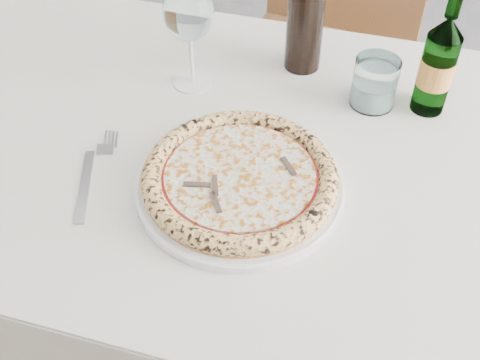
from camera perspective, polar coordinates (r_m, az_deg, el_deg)
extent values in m
cube|color=brown|center=(1.01, 1.19, 2.10)|extent=(1.33, 0.82, 0.04)
cube|color=beige|center=(0.99, 1.21, 3.08)|extent=(1.39, 0.88, 0.01)
cube|color=beige|center=(1.37, 4.42, 10.44)|extent=(1.34, 0.01, 0.22)
cylinder|color=brown|center=(1.64, -17.11, 2.46)|extent=(0.06, 0.06, 0.71)
cube|color=brown|center=(1.72, 7.18, 10.52)|extent=(0.55, 0.55, 0.04)
cylinder|color=brown|center=(1.98, 13.93, 6.24)|extent=(0.04, 0.04, 0.43)
cylinder|color=brown|center=(1.68, 10.46, -1.30)|extent=(0.04, 0.04, 0.43)
cylinder|color=brown|center=(2.06, 3.28, 9.34)|extent=(0.04, 0.04, 0.43)
cylinder|color=brown|center=(1.78, -1.66, 2.59)|extent=(0.04, 0.04, 0.43)
cylinder|color=white|center=(0.91, 0.00, -0.58)|extent=(0.32, 0.32, 0.01)
torus|color=white|center=(0.91, 0.00, -0.36)|extent=(0.32, 0.32, 0.01)
cylinder|color=#E2934F|center=(0.90, 0.00, 0.00)|extent=(0.29, 0.29, 0.01)
torus|color=#ECBD6A|center=(0.90, 0.00, 0.36)|extent=(0.30, 0.30, 0.03)
cylinder|color=red|center=(0.90, 0.00, 0.36)|extent=(0.25, 0.25, 0.00)
cylinder|color=#F7ECCE|center=(0.90, 0.00, 0.50)|extent=(0.23, 0.23, 0.00)
cube|color=#4F3E35|center=(0.89, 1.82, 0.43)|extent=(0.04, 0.01, 0.00)
cube|color=#4F3E35|center=(0.92, 0.60, 2.68)|extent=(0.01, 0.04, 0.00)
cube|color=#4F3E35|center=(0.90, -3.99, 1.30)|extent=(0.04, 0.01, 0.00)
cube|color=#4F3E35|center=(0.87, -0.47, -0.84)|extent=(0.01, 0.04, 0.00)
cube|color=#93989F|center=(0.95, -14.58, -0.68)|extent=(0.06, 0.15, 0.00)
cube|color=#93989F|center=(1.01, -12.55, 3.09)|extent=(0.03, 0.03, 0.00)
cylinder|color=#93989F|center=(1.03, -12.47, 4.26)|extent=(0.00, 0.04, 0.00)
cylinder|color=#93989F|center=(1.03, -12.13, 4.22)|extent=(0.00, 0.04, 0.00)
cylinder|color=#93989F|center=(1.03, -11.78, 4.17)|extent=(0.00, 0.04, 0.00)
cylinder|color=#93989F|center=(1.02, -11.44, 4.13)|extent=(0.00, 0.04, 0.00)
cylinder|color=white|center=(1.13, -4.46, 9.28)|extent=(0.07, 0.07, 0.00)
cylinder|color=white|center=(1.10, -4.61, 11.46)|extent=(0.01, 0.01, 0.10)
ellipsoid|color=white|center=(1.05, -4.91, 15.61)|extent=(0.09, 0.09, 0.10)
cylinder|color=white|center=(1.08, 12.66, 9.00)|extent=(0.08, 0.08, 0.09)
cylinder|color=silver|center=(1.09, 12.48, 8.09)|extent=(0.07, 0.07, 0.04)
cylinder|color=#2F682D|center=(1.07, 18.02, 9.53)|extent=(0.06, 0.06, 0.14)
cone|color=#2F682D|center=(1.03, 19.14, 13.55)|extent=(0.06, 0.06, 0.04)
cylinder|color=#2F682D|center=(1.01, 19.69, 15.48)|extent=(0.02, 0.02, 0.04)
cylinder|color=#F2D84F|center=(1.07, 18.07, 9.72)|extent=(0.06, 0.06, 0.05)
cylinder|color=black|center=(1.12, 6.22, 14.81)|extent=(0.07, 0.07, 0.19)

